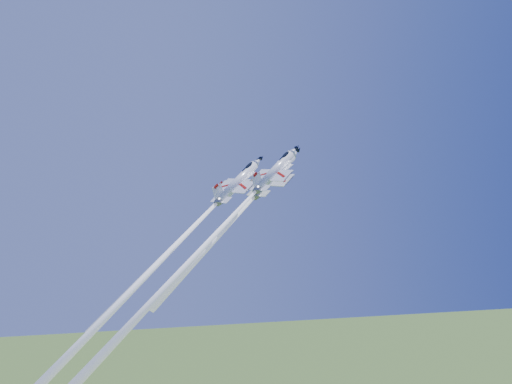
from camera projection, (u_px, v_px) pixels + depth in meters
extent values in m
cylinder|color=white|center=(275.00, 175.00, 127.51)|extent=(9.71, 7.10, 11.84)
cone|color=white|center=(294.00, 154.00, 131.50)|extent=(3.82, 3.43, 3.34)
cone|color=black|center=(299.00, 149.00, 132.42)|extent=(1.92, 1.73, 1.68)
cone|color=slate|center=(255.00, 196.00, 123.83)|extent=(3.16, 3.02, 2.39)
ellipsoid|color=black|center=(286.00, 158.00, 129.74)|extent=(3.41, 2.58, 2.92)
cube|color=black|center=(282.00, 162.00, 128.77)|extent=(1.13, 0.72, 1.05)
cube|color=white|center=(272.00, 180.00, 126.96)|extent=(8.31, 11.14, 3.30)
cube|color=white|center=(277.00, 169.00, 129.93)|extent=(3.24, 2.56, 2.41)
cube|color=white|center=(286.00, 169.00, 127.87)|extent=(3.24, 2.56, 2.41)
cube|color=white|center=(258.00, 193.00, 124.41)|extent=(4.44, 6.07, 1.70)
cube|color=white|center=(256.00, 185.00, 123.75)|extent=(3.74, 2.20, 4.30)
cube|color=#A41008|center=(253.00, 179.00, 123.23)|extent=(1.36, 0.85, 1.33)
cube|color=black|center=(277.00, 179.00, 127.98)|extent=(8.12, 4.49, 7.20)
sphere|color=white|center=(255.00, 197.00, 123.69)|extent=(1.30, 1.19, 1.10)
cone|color=white|center=(206.00, 248.00, 115.40)|extent=(20.34, 13.67, 27.28)
cylinder|color=white|center=(239.00, 180.00, 131.11)|extent=(7.96, 5.82, 9.71)
cone|color=white|center=(255.00, 163.00, 134.38)|extent=(3.13, 2.81, 2.74)
cone|color=black|center=(259.00, 159.00, 135.14)|extent=(1.58, 1.42, 1.38)
cone|color=slate|center=(222.00, 197.00, 128.10)|extent=(2.59, 2.47, 1.96)
ellipsoid|color=black|center=(248.00, 167.00, 132.94)|extent=(2.80, 2.12, 2.40)
cube|color=black|center=(244.00, 169.00, 132.15)|extent=(0.93, 0.59, 0.86)
cube|color=white|center=(236.00, 184.00, 130.66)|extent=(6.81, 9.13, 2.70)
cube|color=white|center=(241.00, 175.00, 133.10)|extent=(2.66, 2.10, 1.98)
cube|color=white|center=(248.00, 175.00, 131.41)|extent=(2.66, 2.10, 1.98)
cube|color=white|center=(225.00, 194.00, 128.57)|extent=(3.64, 4.98, 1.39)
cube|color=white|center=(223.00, 189.00, 128.03)|extent=(3.07, 1.80, 3.53)
cube|color=#A41008|center=(221.00, 183.00, 127.60)|extent=(1.11, 0.70, 1.09)
cube|color=black|center=(240.00, 183.00, 131.49)|extent=(6.66, 3.68, 5.90)
sphere|color=white|center=(222.00, 197.00, 127.98)|extent=(1.07, 0.97, 0.91)
cone|color=white|center=(161.00, 259.00, 117.82)|extent=(23.88, 15.70, 32.76)
cylinder|color=white|center=(275.00, 171.00, 117.67)|extent=(8.34, 6.10, 10.17)
cone|color=white|center=(293.00, 151.00, 121.10)|extent=(3.28, 2.94, 2.87)
cone|color=black|center=(297.00, 147.00, 121.90)|extent=(1.65, 1.48, 1.44)
cone|color=slate|center=(257.00, 190.00, 114.51)|extent=(2.71, 2.59, 2.05)
ellipsoid|color=black|center=(286.00, 155.00, 119.59)|extent=(2.93, 2.22, 2.51)
cube|color=black|center=(281.00, 159.00, 118.76)|extent=(0.97, 0.62, 0.90)
cube|color=white|center=(272.00, 175.00, 117.20)|extent=(7.14, 9.57, 2.83)
cube|color=white|center=(277.00, 165.00, 119.76)|extent=(2.79, 2.20, 2.07)
cube|color=white|center=(285.00, 165.00, 117.98)|extent=(2.79, 2.20, 2.07)
cube|color=white|center=(260.00, 188.00, 115.01)|extent=(3.82, 5.22, 1.46)
cube|color=white|center=(257.00, 181.00, 114.44)|extent=(3.21, 1.89, 3.70)
cube|color=#A41008|center=(255.00, 175.00, 114.00)|extent=(1.17, 0.73, 1.15)
cube|color=black|center=(277.00, 174.00, 118.07)|extent=(6.98, 3.85, 6.18)
sphere|color=white|center=(256.00, 191.00, 114.39)|extent=(1.12, 1.02, 0.95)
cone|color=white|center=(175.00, 277.00, 102.04)|extent=(28.67, 18.73, 39.59)
cylinder|color=white|center=(237.00, 182.00, 120.69)|extent=(8.73, 6.38, 10.65)
cone|color=white|center=(257.00, 162.00, 124.27)|extent=(3.43, 3.08, 3.01)
cone|color=black|center=(262.00, 157.00, 125.11)|extent=(1.73, 1.55, 1.51)
cone|color=slate|center=(218.00, 202.00, 117.38)|extent=(2.84, 2.71, 2.15)
ellipsoid|color=black|center=(249.00, 166.00, 122.69)|extent=(3.07, 2.32, 2.63)
cube|color=black|center=(244.00, 170.00, 121.82)|extent=(1.02, 0.65, 0.94)
cube|color=white|center=(235.00, 187.00, 120.19)|extent=(7.47, 10.02, 2.97)
cube|color=white|center=(241.00, 176.00, 122.87)|extent=(2.92, 2.30, 2.17)
cube|color=white|center=(248.00, 176.00, 121.01)|extent=(2.92, 2.30, 2.17)
cube|color=white|center=(221.00, 200.00, 117.90)|extent=(4.00, 5.46, 1.53)
cube|color=white|center=(218.00, 192.00, 117.30)|extent=(3.36, 1.98, 3.87)
cube|color=#A41008|center=(216.00, 186.00, 116.84)|extent=(1.22, 0.77, 1.20)
cube|color=black|center=(239.00, 186.00, 121.11)|extent=(7.31, 4.03, 6.47)
sphere|color=white|center=(217.00, 203.00, 117.25)|extent=(1.17, 1.07, 0.99)
cone|color=white|center=(125.00, 298.00, 103.69)|extent=(31.37, 20.45, 43.39)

